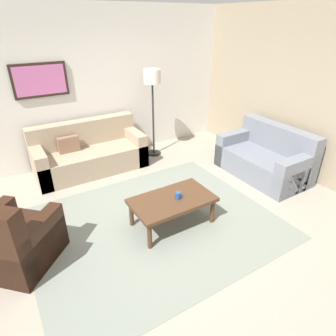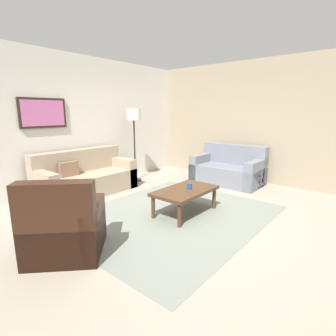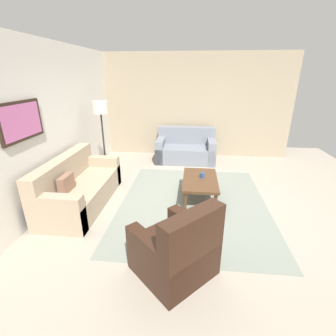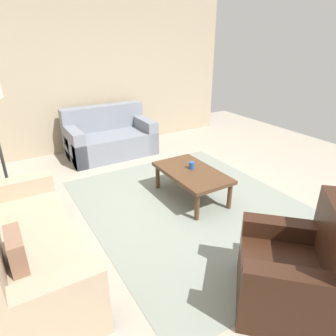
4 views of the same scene
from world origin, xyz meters
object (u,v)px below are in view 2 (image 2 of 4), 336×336
object	(u,v)px
framed_artwork	(43,113)
lamp_standing	(134,122)
couch_loveseat	(229,170)
cup	(189,186)
coffee_table	(185,192)
couch_main	(85,179)
armchair_leather	(65,231)

from	to	relation	value
framed_artwork	lamp_standing	bearing A→B (deg)	-13.77
couch_loveseat	framed_artwork	size ratio (longest dim) A/B	1.77
cup	lamp_standing	distance (m)	2.55
coffee_table	cup	world-z (taller)	cup
framed_artwork	couch_loveseat	bearing A→B (deg)	-35.62
couch_loveseat	coffee_table	xyz separation A→B (m)	(-2.22, -0.35, 0.06)
lamp_standing	couch_loveseat	bearing A→B (deg)	-54.35
cup	framed_artwork	bearing A→B (deg)	111.03
couch_main	framed_artwork	xyz separation A→B (m)	(-0.53, 0.39, 1.32)
couch_main	armchair_leather	size ratio (longest dim) A/B	1.73
couch_loveseat	lamp_standing	xyz separation A→B (m)	(-1.31, 1.82, 1.11)
lamp_standing	framed_artwork	size ratio (longest dim) A/B	1.94
couch_main	cup	bearing A→B (deg)	-77.78
couch_loveseat	cup	bearing A→B (deg)	-169.90
couch_loveseat	framed_artwork	bearing A→B (deg)	144.38
cup	framed_artwork	world-z (taller)	framed_artwork
couch_loveseat	coffee_table	size ratio (longest dim) A/B	1.42
framed_artwork	armchair_leather	bearing A→B (deg)	-112.72
couch_main	lamp_standing	size ratio (longest dim) A/B	1.15
coffee_table	lamp_standing	size ratio (longest dim) A/B	0.64
couch_loveseat	coffee_table	bearing A→B (deg)	-171.16
armchair_leather	lamp_standing	distance (m)	3.59
coffee_table	framed_artwork	xyz separation A→B (m)	(-0.96, 2.63, 1.26)
cup	lamp_standing	world-z (taller)	lamp_standing
couch_main	couch_loveseat	bearing A→B (deg)	-35.45
couch_main	coffee_table	distance (m)	2.27
couch_loveseat	armchair_leather	world-z (taller)	armchair_leather
coffee_table	lamp_standing	world-z (taller)	lamp_standing
couch_main	armchair_leather	world-z (taller)	armchair_leather
couch_loveseat	framed_artwork	xyz separation A→B (m)	(-3.18, 2.28, 1.32)
couch_loveseat	framed_artwork	distance (m)	4.13
cup	couch_main	bearing A→B (deg)	102.22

